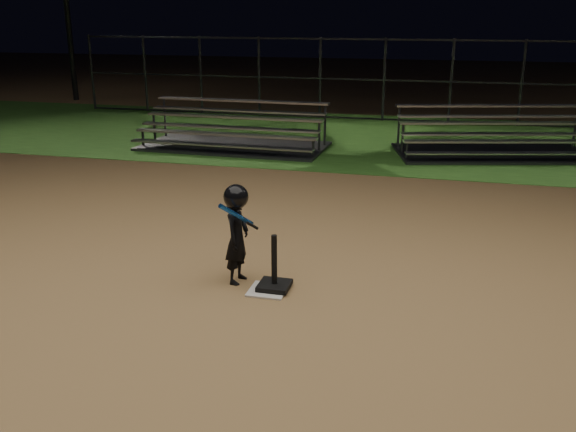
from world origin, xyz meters
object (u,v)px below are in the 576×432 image
(home_plate, at_px, (268,290))
(bleacher_right, at_px, (494,146))
(batting_tee, at_px, (274,279))
(child_batter, at_px, (237,231))
(bleacher_left, at_px, (233,139))

(home_plate, height_order, bleacher_right, bleacher_right)
(batting_tee, bearing_deg, bleacher_right, 70.62)
(home_plate, relative_size, child_batter, 0.36)
(bleacher_left, xyz_separation_m, bleacher_right, (6.24, 0.72, -0.00))
(bleacher_left, bearing_deg, batting_tee, -66.13)
(batting_tee, xyz_separation_m, bleacher_right, (3.02, 8.58, 0.08))
(batting_tee, bearing_deg, home_plate, -132.14)
(home_plate, bearing_deg, bleacher_right, 70.39)
(home_plate, xyz_separation_m, batting_tee, (0.06, 0.07, 0.13))
(child_batter, relative_size, bleacher_left, 0.28)
(home_plate, distance_m, batting_tee, 0.16)
(bleacher_left, bearing_deg, child_batter, -69.10)
(child_batter, xyz_separation_m, bleacher_right, (3.53, 8.45, -0.44))
(home_plate, xyz_separation_m, child_batter, (-0.45, 0.20, 0.66))
(batting_tee, height_order, child_batter, child_batter)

